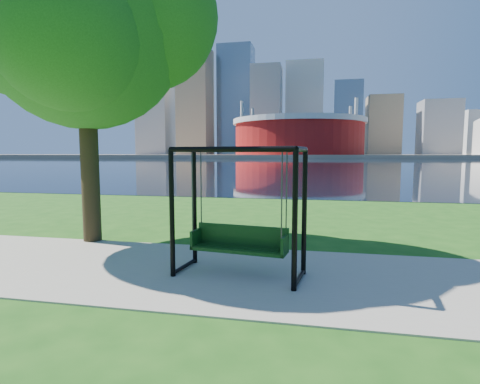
# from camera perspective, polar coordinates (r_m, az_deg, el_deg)

# --- Properties ---
(ground) EXTENTS (900.00, 900.00, 0.00)m
(ground) POSITION_cam_1_polar(r_m,az_deg,el_deg) (8.05, -1.63, -11.24)
(ground) COLOR #1E5114
(ground) RESTS_ON ground
(path) EXTENTS (120.00, 4.00, 0.03)m
(path) POSITION_cam_1_polar(r_m,az_deg,el_deg) (7.58, -2.52, -12.21)
(path) COLOR #9E937F
(path) RESTS_ON ground
(river) EXTENTS (900.00, 180.00, 0.02)m
(river) POSITION_cam_1_polar(r_m,az_deg,el_deg) (109.53, 10.71, 4.46)
(river) COLOR black
(river) RESTS_ON ground
(far_bank) EXTENTS (900.00, 228.00, 2.00)m
(far_bank) POSITION_cam_1_polar(r_m,az_deg,el_deg) (313.50, 11.33, 5.43)
(far_bank) COLOR #937F60
(far_bank) RESTS_ON ground
(stadium) EXTENTS (83.00, 83.00, 32.00)m
(stadium) POSITION_cam_1_polar(r_m,az_deg,el_deg) (243.06, 8.92, 8.52)
(stadium) COLOR maroon
(stadium) RESTS_ON far_bank
(skyline) EXTENTS (392.00, 66.00, 96.50)m
(skyline) POSITION_cam_1_polar(r_m,az_deg,el_deg) (328.65, 10.71, 11.55)
(skyline) COLOR gray
(skyline) RESTS_ON far_bank
(swing) EXTENTS (2.55, 1.37, 2.49)m
(swing) POSITION_cam_1_polar(r_m,az_deg,el_deg) (7.16, -0.11, -3.47)
(swing) COLOR black
(swing) RESTS_ON ground
(park_tree) EXTENTS (6.63, 5.99, 8.24)m
(park_tree) POSITION_cam_1_polar(r_m,az_deg,el_deg) (11.33, -22.74, 22.64)
(park_tree) COLOR black
(park_tree) RESTS_ON ground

